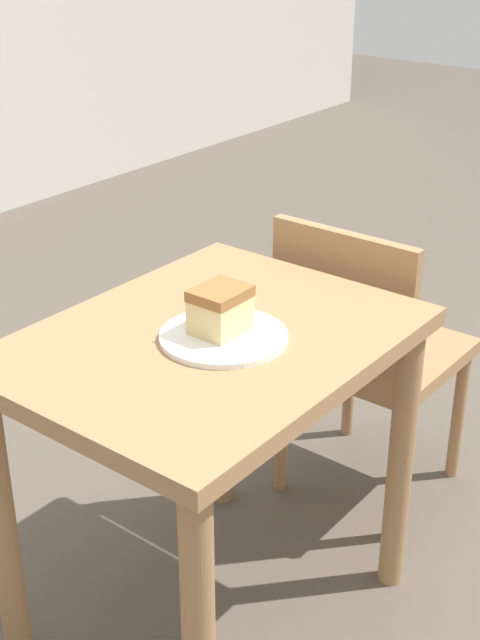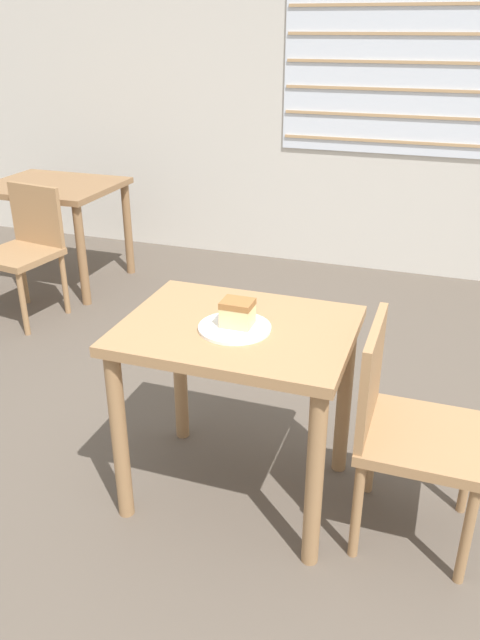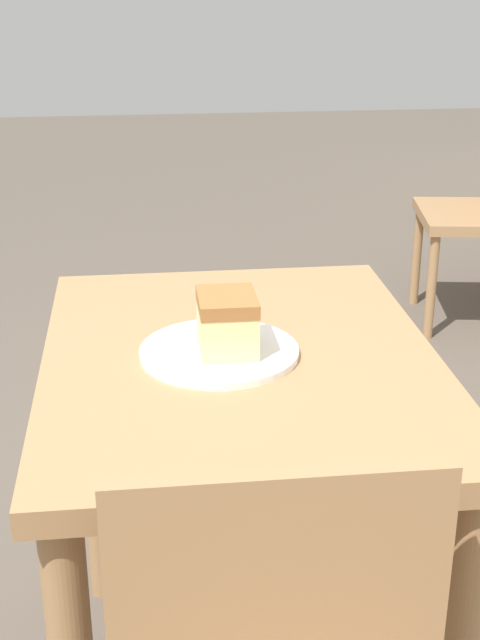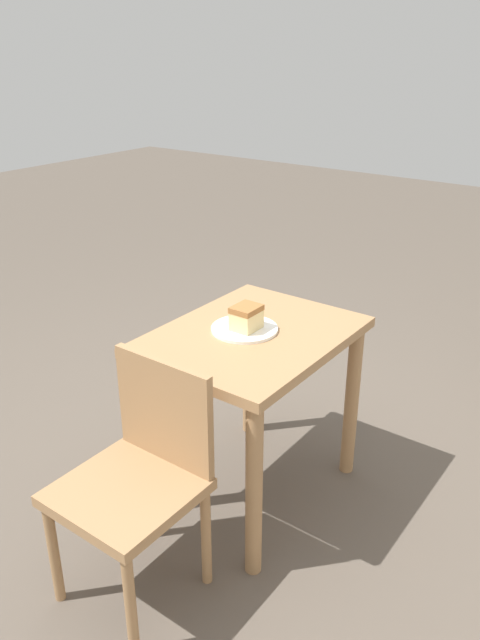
% 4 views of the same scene
% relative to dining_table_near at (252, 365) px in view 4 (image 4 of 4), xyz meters
% --- Properties ---
extents(ground_plane, '(14.00, 14.00, 0.00)m').
position_rel_dining_table_near_xyz_m(ground_plane, '(0.10, -0.24, -0.61)').
color(ground_plane, brown).
extents(dining_table_near, '(0.83, 0.64, 0.75)m').
position_rel_dining_table_near_xyz_m(dining_table_near, '(0.00, 0.00, 0.00)').
color(dining_table_near, '#9E754C').
rests_on(dining_table_near, ground_plane).
extents(chair_near_window, '(0.42, 0.42, 0.83)m').
position_rel_dining_table_near_xyz_m(chair_near_window, '(0.62, -0.01, -0.14)').
color(chair_near_window, '#9E754C').
rests_on(chair_near_window, ground_plane).
extents(plate, '(0.26, 0.26, 0.01)m').
position_rel_dining_table_near_xyz_m(plate, '(0.00, -0.03, 0.15)').
color(plate, white).
rests_on(plate, dining_table_near).
extents(cake_slice, '(0.11, 0.09, 0.09)m').
position_rel_dining_table_near_xyz_m(cake_slice, '(0.01, -0.02, 0.20)').
color(cake_slice, '#E5CC89').
rests_on(cake_slice, plate).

